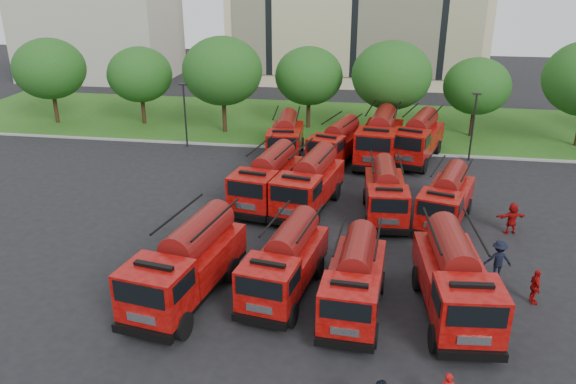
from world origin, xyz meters
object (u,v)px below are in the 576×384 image
(fire_truck_10, at_px, (380,137))
(firefighter_4, at_px, (225,229))
(fire_truck_2, at_px, (354,279))
(fire_truck_8, at_px, (286,137))
(fire_truck_3, at_px, (455,279))
(fire_truck_6, at_px, (386,192))
(firefighter_3, at_px, (495,277))
(firefighter_5, at_px, (509,233))
(firefighter_2, at_px, (532,303))
(fire_truck_5, at_px, (309,183))
(fire_truck_11, at_px, (417,138))
(fire_truck_0, at_px, (187,263))
(fire_truck_7, at_px, (446,198))
(fire_truck_1, at_px, (286,262))
(fire_truck_4, at_px, (268,178))
(fire_truck_9, at_px, (337,143))

(fire_truck_10, xyz_separation_m, firefighter_4, (-8.38, -13.08, -1.81))
(fire_truck_2, distance_m, fire_truck_8, 20.52)
(fire_truck_3, height_order, fire_truck_6, fire_truck_3)
(firefighter_4, bearing_deg, firefighter_3, -166.08)
(fire_truck_3, height_order, firefighter_5, fire_truck_3)
(fire_truck_6, relative_size, firefighter_2, 4.04)
(fire_truck_5, relative_size, firefighter_2, 4.64)
(fire_truck_10, height_order, fire_truck_11, fire_truck_10)
(fire_truck_0, xyz_separation_m, fire_truck_8, (1.16, 19.77, -0.14))
(fire_truck_11, bearing_deg, fire_truck_7, -67.92)
(fire_truck_0, xyz_separation_m, fire_truck_1, (4.16, 1.14, -0.19))
(fire_truck_3, height_order, firefighter_3, fire_truck_3)
(fire_truck_6, height_order, fire_truck_10, fire_truck_10)
(fire_truck_4, height_order, firefighter_4, fire_truck_4)
(fire_truck_2, xyz_separation_m, firefighter_2, (7.74, 1.72, -1.48))
(fire_truck_8, xyz_separation_m, firefighter_2, (13.83, -17.88, -1.57))
(fire_truck_7, relative_size, fire_truck_10, 0.83)
(fire_truck_8, bearing_deg, fire_truck_6, -57.11)
(fire_truck_1, xyz_separation_m, fire_truck_6, (4.41, 8.96, -0.04))
(firefighter_5, bearing_deg, fire_truck_5, -22.79)
(fire_truck_9, xyz_separation_m, firefighter_2, (9.92, -17.24, -1.52))
(fire_truck_2, xyz_separation_m, fire_truck_3, (4.12, 0.39, 0.17))
(firefighter_4, bearing_deg, firefighter_5, -146.66)
(fire_truck_2, relative_size, firefighter_4, 4.07)
(fire_truck_10, xyz_separation_m, firefighter_2, (6.81, -18.14, -1.81))
(firefighter_4, bearing_deg, fire_truck_8, -69.81)
(fire_truck_6, bearing_deg, fire_truck_9, 108.08)
(fire_truck_9, bearing_deg, firefighter_3, -43.75)
(fire_truck_5, height_order, fire_truck_6, fire_truck_5)
(fire_truck_1, xyz_separation_m, firefighter_4, (-4.37, 5.80, -1.52))
(fire_truck_0, height_order, fire_truck_1, fire_truck_0)
(fire_truck_11, distance_m, firefighter_2, 19.27)
(fire_truck_1, relative_size, fire_truck_8, 0.98)
(fire_truck_7, relative_size, firefighter_5, 3.81)
(fire_truck_11, distance_m, firefighter_3, 17.09)
(fire_truck_7, bearing_deg, firefighter_2, -52.63)
(fire_truck_1, distance_m, fire_truck_7, 11.65)
(fire_truck_9, bearing_deg, fire_truck_1, -76.41)
(fire_truck_0, height_order, firefighter_5, fire_truck_0)
(fire_truck_0, relative_size, fire_truck_2, 1.18)
(fire_truck_7, distance_m, fire_truck_8, 14.71)
(fire_truck_11, xyz_separation_m, firefighter_5, (4.49, -11.76, -1.71))
(fire_truck_10, relative_size, firefighter_5, 4.59)
(firefighter_2, relative_size, firefighter_3, 0.85)
(fire_truck_11, distance_m, firefighter_5, 12.70)
(fire_truck_5, distance_m, firefighter_3, 11.86)
(fire_truck_8, xyz_separation_m, firefighter_5, (14.25, -10.88, -1.57))
(fire_truck_3, height_order, fire_truck_5, same)
(fire_truck_11, height_order, firefighter_3, fire_truck_11)
(fire_truck_1, relative_size, firefighter_3, 3.60)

